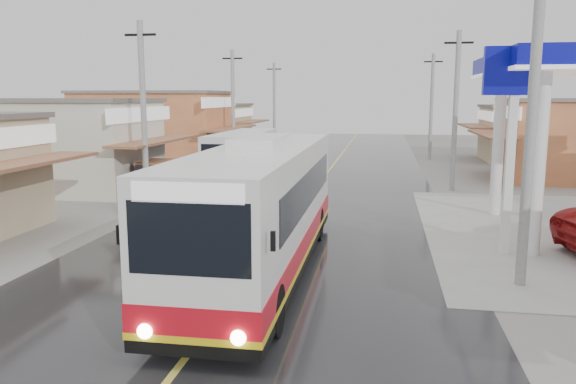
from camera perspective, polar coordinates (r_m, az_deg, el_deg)
name	(u,v)px	position (r m, az deg, el deg)	size (l,w,h in m)	color
ground	(252,271)	(15.65, -3.64, -8.04)	(120.00, 120.00, 0.00)	slate
road	(317,187)	(30.09, 2.93, 0.53)	(12.00, 90.00, 0.02)	black
centre_line	(317,187)	(30.08, 2.93, 0.56)	(0.15, 90.00, 0.01)	#D8CC4C
shopfronts_left	(116,174)	(36.75, -17.05, 1.76)	(11.00, 44.00, 5.20)	tan
utility_poles_left	(198,181)	(32.60, -9.17, 1.11)	(1.60, 50.00, 8.00)	gray
utility_poles_right	(452,191)	(30.09, 16.29, 0.14)	(1.60, 36.00, 8.00)	gray
coach_bus	(263,208)	(15.18, -2.58, -1.61)	(2.82, 11.90, 3.71)	silver
second_bus	(243,156)	(31.53, -4.62, 3.69)	(2.38, 8.51, 2.81)	silver
cyclist	(160,216)	(19.65, -12.88, -2.41)	(1.02, 2.15, 2.23)	black
tricycle_near	(156,176)	(27.85, -13.26, 1.60)	(1.57, 2.27, 1.74)	#26262D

